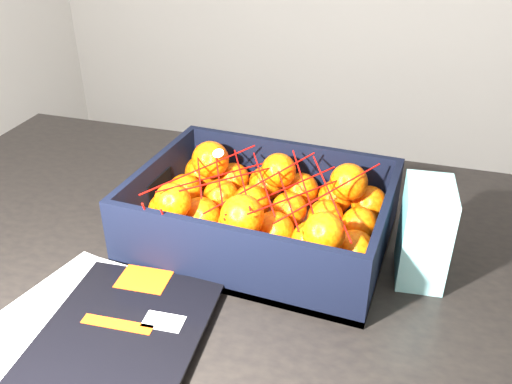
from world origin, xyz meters
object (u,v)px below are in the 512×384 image
(table, at_px, (196,280))
(produce_crate, at_px, (262,222))
(retail_carton, at_px, (424,232))
(magazine_stack, at_px, (91,333))

(table, bearing_deg, produce_crate, 15.19)
(retail_carton, bearing_deg, table, 175.71)
(magazine_stack, bearing_deg, retail_carton, 36.92)
(table, bearing_deg, magazine_stack, -94.04)
(magazine_stack, bearing_deg, produce_crate, 65.54)
(table, distance_m, magazine_stack, 0.29)
(table, height_order, produce_crate, produce_crate)
(produce_crate, distance_m, retail_carton, 0.26)
(table, xyz_separation_m, magazine_stack, (-0.02, -0.27, 0.11))
(magazine_stack, xyz_separation_m, retail_carton, (0.39, 0.30, 0.07))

